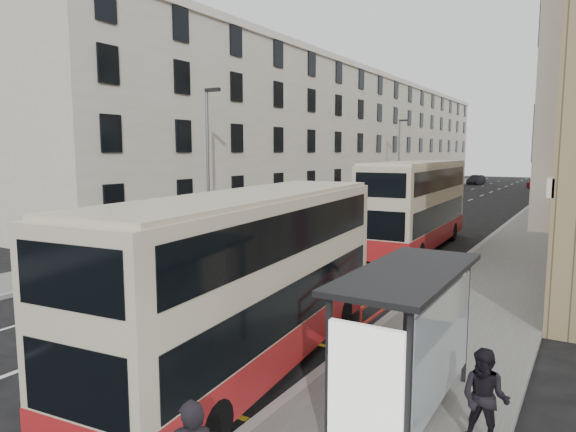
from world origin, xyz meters
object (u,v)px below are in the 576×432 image
Objects in this scene: bus_shelter at (409,316)px; street_lamp_near at (208,158)px; double_decker_rear at (416,205)px; street_lamp_far at (399,155)px; white_van at (414,197)px; car_dark at (476,180)px; pedestrian_far at (417,285)px; pedestrian_mid at (485,399)px; car_silver at (444,187)px; double_decker_front at (253,280)px; car_red at (539,183)px.

street_lamp_near reaches higher than bus_shelter.
street_lamp_far is at bearing 108.92° from double_decker_rear.
white_van is (-6.88, 21.82, -1.57)m from double_decker_rear.
street_lamp_far is 30.72m from car_dark.
pedestrian_far is (3.27, -10.43, -1.34)m from double_decker_rear.
car_dark is at bearing 107.40° from pedestrian_mid.
bus_shelter is at bearing 127.12° from pedestrian_far.
bus_shelter is at bearing -65.13° from car_silver.
car_dark is (-7.82, 55.78, -1.56)m from double_decker_rear.
double_decker_front is 6.19m from pedestrian_far.
double_decker_front reaches higher than pedestrian_far.
car_red reaches higher than white_van.
double_decker_rear is 37.23m from car_silver.
bus_shelter reaches higher than pedestrian_mid.
street_lamp_far is 4.86× the size of pedestrian_mid.
double_decker_front is at bearing 176.37° from pedestrian_mid.
double_decker_rear is (9.60, -25.36, -2.37)m from street_lamp_far.
pedestrian_far is at bearing 121.62° from pedestrian_mid.
pedestrian_far is at bearing -74.40° from double_decker_rear.
street_lamp_far is 42.97m from double_decker_front.
bus_shelter is 40.68m from white_van.
street_lamp_near is at bearing -2.57° from pedestrian_far.
pedestrian_mid is (16.00, -12.43, -3.66)m from street_lamp_near.
car_silver is 0.87× the size of car_red.
car_dark is at bearing -50.37° from car_red.
pedestrian_far reaches higher than car_dark.
car_dark is (-14.22, 72.85, -0.27)m from pedestrian_mid.
pedestrian_far reaches higher than white_van.
car_silver is at bearing 39.47° from car_red.
white_van is at bearing -52.54° from street_lamp_far.
bus_shelter is 0.53× the size of street_lamp_far.
car_red is at bearing 66.03° from street_lamp_far.
bus_shelter is at bearing -18.41° from double_decker_front.
bus_shelter is 66.89m from car_red.
double_decker_front is at bearing 167.26° from bus_shelter.
street_lamp_far is 38.22m from pedestrian_far.
street_lamp_near reaches higher than pedestrian_far.
double_decker_rear is 2.63× the size of car_dark.
street_lamp_near reaches higher than double_decker_rear.
pedestrian_mid is at bearing 77.77° from car_red.
pedestrian_mid is at bearing -71.25° from double_decker_rear.
street_lamp_far reaches higher than white_van.
pedestrian_mid is 1.06× the size of pedestrian_far.
pedestrian_mid is (1.31, -0.03, -1.16)m from bus_shelter.
bus_shelter is 2.73× the size of pedestrian_far.
car_dark is 0.80× the size of car_red.
street_lamp_far reaches higher than car_red.
car_dark is at bearing 86.66° from street_lamp_far.
pedestrian_far is (2.07, 5.72, -1.13)m from double_decker_front.
street_lamp_far is at bearing 117.01° from pedestrian_mid.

